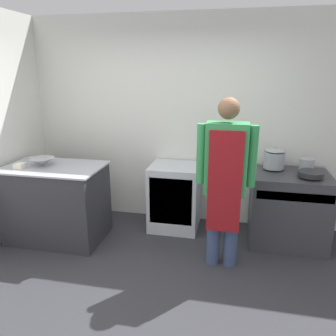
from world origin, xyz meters
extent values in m
plane|color=#2D2D33|center=(0.00, 0.00, 0.00)|extent=(14.00, 14.00, 0.00)
cube|color=silver|center=(0.00, 1.87, 1.35)|extent=(8.00, 0.05, 2.70)
cube|color=silver|center=(-1.96, 1.00, 1.35)|extent=(0.05, 8.00, 2.70)
cube|color=#2D2D33|center=(-1.30, 0.97, 0.45)|extent=(1.12, 0.71, 0.91)
cube|color=#9EA0A8|center=(-1.30, 0.97, 0.92)|extent=(1.16, 0.74, 0.02)
cube|color=#38383D|center=(1.45, 1.45, 0.43)|extent=(0.87, 0.70, 0.86)
cube|color=#9EA0A8|center=(1.45, 1.12, 0.71)|extent=(0.80, 0.03, 0.10)
cube|color=#9EA0A8|center=(1.45, 1.78, 0.87)|extent=(0.87, 0.03, 0.02)
cube|color=silver|center=(0.05, 1.54, 0.43)|extent=(0.63, 0.57, 0.85)
cube|color=silver|center=(0.05, 1.27, 0.47)|extent=(0.53, 0.02, 0.60)
cylinder|color=#38476B|center=(0.61, 0.79, 0.41)|extent=(0.14, 0.14, 0.82)
cylinder|color=#38476B|center=(0.80, 0.79, 0.41)|extent=(0.14, 0.14, 0.82)
cube|color=#338C4C|center=(0.71, 0.79, 1.17)|extent=(0.41, 0.22, 0.72)
cube|color=maroon|center=(0.71, 0.67, 0.96)|extent=(0.33, 0.02, 1.03)
cylinder|color=#338C4C|center=(0.46, 0.79, 1.21)|extent=(0.09, 0.09, 0.61)
cylinder|color=#338C4C|center=(0.96, 0.79, 1.21)|extent=(0.09, 0.09, 0.61)
sphere|color=brown|center=(0.71, 0.79, 1.67)|extent=(0.21, 0.21, 0.21)
cone|color=#9EA0A8|center=(-1.44, 0.97, 0.97)|extent=(0.29, 0.29, 0.09)
cube|color=silver|center=(-1.64, 0.82, 0.95)|extent=(0.11, 0.11, 0.06)
cylinder|color=#9EA0A8|center=(1.25, 1.57, 0.98)|extent=(0.24, 0.24, 0.20)
ellipsoid|color=#9EA0A8|center=(1.25, 1.57, 1.10)|extent=(0.24, 0.24, 0.04)
cylinder|color=#262628|center=(1.62, 1.33, 0.91)|extent=(0.27, 0.27, 0.06)
cylinder|color=#9EA0A8|center=(1.62, 1.57, 0.95)|extent=(0.17, 0.17, 0.14)
camera|label=1|loc=(0.78, -2.37, 2.02)|focal=35.00mm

